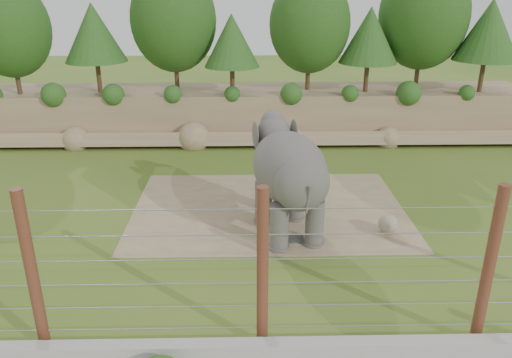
{
  "coord_description": "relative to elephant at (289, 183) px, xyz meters",
  "views": [
    {
      "loc": [
        -0.35,
        -13.89,
        7.89
      ],
      "look_at": [
        0.0,
        2.0,
        1.6
      ],
      "focal_mm": 35.0,
      "sensor_mm": 36.0,
      "label": 1
    }
  ],
  "objects": [
    {
      "name": "retaining_wall",
      "position": [
        -1.04,
        -6.06,
        -1.57
      ],
      "size": [
        26.0,
        0.35,
        0.5
      ],
      "primitive_type": "cube",
      "color": "#A3A097",
      "rests_on": "ground"
    },
    {
      "name": "barrier_fence",
      "position": [
        -1.04,
        -5.56,
        0.18
      ],
      "size": [
        20.26,
        0.26,
        4.0
      ],
      "color": "brown",
      "rests_on": "ground"
    },
    {
      "name": "ground",
      "position": [
        -1.04,
        -1.06,
        -1.82
      ],
      "size": [
        90.0,
        90.0,
        0.0
      ],
      "primitive_type": "plane",
      "color": "#43691D",
      "rests_on": "ground"
    },
    {
      "name": "elephant",
      "position": [
        0.0,
        0.0,
        0.0
      ],
      "size": [
        2.85,
        4.8,
        3.64
      ],
      "primitive_type": null,
      "rotation": [
        0.0,
        0.0,
        0.22
      ],
      "color": "#56504D",
      "rests_on": "ground"
    },
    {
      "name": "dirt_patch",
      "position": [
        -0.54,
        1.94,
        -1.81
      ],
      "size": [
        10.0,
        7.0,
        0.02
      ],
      "primitive_type": "cube",
      "color": "#937E59",
      "rests_on": "ground"
    },
    {
      "name": "back_embankment",
      "position": [
        -0.45,
        11.62,
        2.15
      ],
      "size": [
        30.0,
        5.52,
        8.77
      ],
      "color": "#856E55",
      "rests_on": "ground"
    },
    {
      "name": "stone_ball",
      "position": [
        3.36,
        -0.07,
        -1.47
      ],
      "size": [
        0.65,
        0.65,
        0.65
      ],
      "primitive_type": "sphere",
      "color": "gray",
      "rests_on": "dirt_patch"
    },
    {
      "name": "drain_grate",
      "position": [
        0.0,
        -0.45,
        -1.78
      ],
      "size": [
        1.0,
        0.6,
        0.03
      ],
      "primitive_type": "cube",
      "color": "#262628",
      "rests_on": "dirt_patch"
    }
  ]
}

